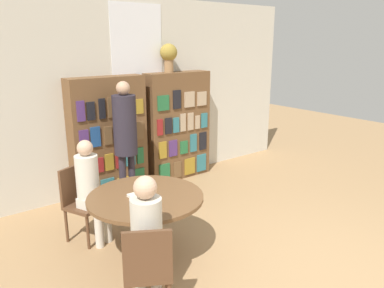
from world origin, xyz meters
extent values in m
plane|color=#9E7A51|center=(0.00, 0.00, 0.00)|extent=(16.00, 16.00, 0.00)
cube|color=beige|center=(0.00, 3.59, 1.50)|extent=(6.40, 0.06, 3.00)
cube|color=white|center=(0.00, 3.55, 2.35)|extent=(0.90, 0.01, 1.10)
cube|color=brown|center=(-0.65, 3.40, 0.92)|extent=(1.18, 0.32, 1.84)
cube|color=olive|center=(-1.06, 3.23, 0.19)|extent=(0.20, 0.02, 0.27)
cube|color=#2D707A|center=(-0.78, 3.23, 0.20)|extent=(0.22, 0.02, 0.27)
cube|color=olive|center=(-0.51, 3.23, 0.18)|extent=(0.23, 0.02, 0.23)
cube|color=#236638|center=(-0.24, 3.23, 0.22)|extent=(0.20, 0.02, 0.32)
cube|color=#4C2D6B|center=(-1.09, 3.23, 0.59)|extent=(0.13, 0.02, 0.25)
cube|color=maroon|center=(-0.91, 3.23, 0.57)|extent=(0.16, 0.02, 0.22)
cube|color=olive|center=(-0.73, 3.23, 0.59)|extent=(0.13, 0.02, 0.25)
cube|color=maroon|center=(-0.56, 3.23, 0.62)|extent=(0.15, 0.02, 0.32)
cube|color=#2D707A|center=(-0.38, 3.23, 0.59)|extent=(0.16, 0.02, 0.25)
cube|color=#236638|center=(-0.20, 3.23, 0.59)|extent=(0.11, 0.02, 0.26)
cube|color=#4C2D6B|center=(-1.10, 3.23, 1.00)|extent=(0.14, 0.02, 0.27)
cube|color=navy|center=(-0.92, 3.23, 1.01)|extent=(0.14, 0.02, 0.29)
cube|color=brown|center=(-0.73, 3.23, 1.00)|extent=(0.12, 0.02, 0.27)
cube|color=#4C2D6B|center=(-0.55, 3.23, 0.99)|extent=(0.12, 0.02, 0.26)
cube|color=black|center=(-0.37, 3.23, 0.99)|extent=(0.16, 0.02, 0.27)
cube|color=brown|center=(-0.20, 3.23, 1.00)|extent=(0.13, 0.02, 0.28)
cube|color=#4C2D6B|center=(-1.11, 3.23, 1.40)|extent=(0.11, 0.02, 0.29)
cube|color=black|center=(-0.97, 3.23, 1.39)|extent=(0.12, 0.02, 0.26)
cube|color=black|center=(-0.80, 3.23, 1.41)|extent=(0.09, 0.02, 0.29)
cube|color=brown|center=(-0.65, 3.23, 1.41)|extent=(0.11, 0.02, 0.30)
cube|color=#236638|center=(-0.49, 3.23, 1.40)|extent=(0.09, 0.02, 0.27)
cube|color=#2D707A|center=(-0.33, 3.23, 1.39)|extent=(0.09, 0.02, 0.27)
cube|color=olive|center=(-0.18, 3.23, 1.37)|extent=(0.12, 0.02, 0.23)
cube|color=brown|center=(0.65, 3.40, 0.92)|extent=(1.18, 0.32, 1.84)
cube|color=#236638|center=(0.25, 3.23, 0.21)|extent=(0.21, 0.02, 0.29)
cube|color=brown|center=(0.51, 3.23, 0.20)|extent=(0.16, 0.02, 0.28)
cube|color=olive|center=(0.78, 3.23, 0.20)|extent=(0.22, 0.02, 0.29)
cube|color=#2D707A|center=(1.04, 3.23, 0.21)|extent=(0.20, 0.02, 0.31)
cube|color=olive|center=(0.22, 3.23, 0.60)|extent=(0.14, 0.02, 0.28)
cube|color=#4C2D6B|center=(0.43, 3.23, 0.60)|extent=(0.16, 0.02, 0.27)
cube|color=#236638|center=(0.66, 3.23, 0.57)|extent=(0.15, 0.02, 0.22)
cube|color=#2D707A|center=(0.86, 3.23, 0.62)|extent=(0.13, 0.02, 0.31)
cube|color=black|center=(1.08, 3.23, 0.62)|extent=(0.15, 0.02, 0.32)
cube|color=maroon|center=(0.18, 3.23, 0.99)|extent=(0.10, 0.02, 0.26)
cube|color=black|center=(0.34, 3.23, 0.99)|extent=(0.13, 0.02, 0.27)
cube|color=#2D707A|center=(0.50, 3.23, 0.99)|extent=(0.12, 0.02, 0.25)
cube|color=tan|center=(0.64, 3.23, 1.01)|extent=(0.11, 0.02, 0.30)
cube|color=tan|center=(0.80, 3.23, 1.01)|extent=(0.12, 0.02, 0.30)
cube|color=tan|center=(0.95, 3.23, 0.98)|extent=(0.09, 0.02, 0.23)
cube|color=#2D707A|center=(1.10, 3.23, 0.99)|extent=(0.13, 0.02, 0.26)
cube|color=#236638|center=(0.25, 3.23, 1.38)|extent=(0.21, 0.02, 0.24)
cube|color=black|center=(0.52, 3.23, 1.41)|extent=(0.15, 0.02, 0.31)
cube|color=tan|center=(0.78, 3.23, 1.39)|extent=(0.20, 0.02, 0.26)
cube|color=tan|center=(1.04, 3.23, 1.38)|extent=(0.20, 0.02, 0.24)
cylinder|color=#997047|center=(0.49, 3.40, 1.94)|extent=(0.15, 0.15, 0.21)
sphere|color=olive|center=(0.49, 3.40, 2.16)|extent=(0.28, 0.28, 0.28)
cylinder|color=brown|center=(-1.14, 1.48, 0.01)|extent=(0.44, 0.44, 0.03)
cylinder|color=brown|center=(-1.14, 1.48, 0.37)|extent=(0.12, 0.12, 0.68)
cylinder|color=brown|center=(-1.14, 1.48, 0.73)|extent=(1.24, 1.24, 0.04)
cube|color=brown|center=(-1.58, 0.72, 0.44)|extent=(0.55, 0.55, 0.04)
cube|color=brown|center=(-1.67, 0.56, 0.68)|extent=(0.36, 0.23, 0.45)
cylinder|color=brown|center=(-1.65, 0.95, 0.21)|extent=(0.04, 0.04, 0.42)
cylinder|color=brown|center=(-1.35, 0.78, 0.21)|extent=(0.04, 0.04, 0.42)
cube|color=brown|center=(-1.50, 2.29, 0.44)|extent=(0.53, 0.53, 0.04)
cube|color=brown|center=(-1.57, 2.45, 0.68)|extent=(0.38, 0.20, 0.45)
cylinder|color=brown|center=(-1.28, 2.20, 0.21)|extent=(0.04, 0.04, 0.42)
cylinder|color=brown|center=(-1.59, 2.06, 0.21)|extent=(0.04, 0.04, 0.42)
cylinder|color=brown|center=(-1.42, 2.51, 0.21)|extent=(0.04, 0.04, 0.42)
cylinder|color=brown|center=(-1.73, 2.37, 0.21)|extent=(0.04, 0.04, 0.42)
cube|color=beige|center=(-1.44, 2.16, 0.52)|extent=(0.37, 0.40, 0.12)
cylinder|color=beige|center=(-1.48, 2.23, 0.83)|extent=(0.26, 0.26, 0.50)
sphere|color=tan|center=(-1.48, 2.23, 1.17)|extent=(0.18, 0.18, 0.18)
cylinder|color=beige|center=(-1.33, 2.08, 0.23)|extent=(0.10, 0.10, 0.46)
cylinder|color=beige|center=(-1.47, 2.03, 0.23)|extent=(0.10, 0.10, 0.46)
cube|color=beige|center=(-1.51, 0.84, 0.52)|extent=(0.39, 0.41, 0.12)
cylinder|color=beige|center=(-1.55, 0.77, 0.83)|extent=(0.27, 0.27, 0.50)
sphere|color=tan|center=(-1.55, 0.77, 1.18)|extent=(0.20, 0.20, 0.20)
cylinder|color=beige|center=(-1.52, 0.97, 0.23)|extent=(0.10, 0.10, 0.46)
cylinder|color=beige|center=(-1.39, 0.90, 0.23)|extent=(0.10, 0.10, 0.46)
cylinder|color=#28232D|center=(-0.70, 2.89, 0.39)|extent=(0.10, 0.10, 0.78)
cylinder|color=#28232D|center=(-0.55, 2.89, 0.39)|extent=(0.10, 0.10, 0.78)
cylinder|color=#28232D|center=(-0.62, 2.89, 1.20)|extent=(0.33, 0.33, 0.84)
sphere|color=tan|center=(-0.62, 2.89, 1.72)|extent=(0.19, 0.19, 0.19)
cylinder|color=#28232D|center=(-0.52, 3.17, 1.41)|extent=(0.07, 0.30, 0.07)
cube|color=silver|center=(-1.20, 1.48, 0.77)|extent=(0.24, 0.18, 0.03)
camera|label=1|loc=(-3.00, -1.75, 2.35)|focal=35.00mm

